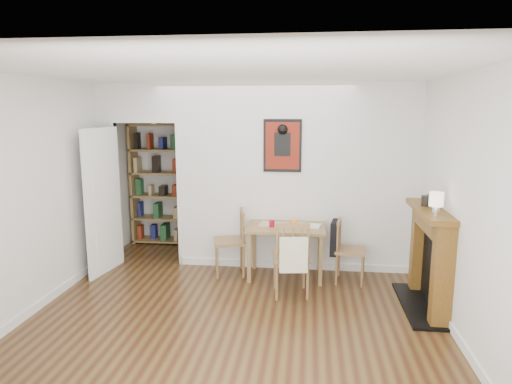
# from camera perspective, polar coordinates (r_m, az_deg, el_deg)

# --- Properties ---
(ground) EXTENTS (5.20, 5.20, 0.00)m
(ground) POSITION_cam_1_polar(r_m,az_deg,el_deg) (5.43, -2.12, -14.08)
(ground) COLOR #523B1A
(ground) RESTS_ON ground
(room_shell) EXTENTS (5.20, 5.20, 5.20)m
(room_shell) POSITION_cam_1_polar(r_m,az_deg,el_deg) (6.33, 0.57, 1.75)
(room_shell) COLOR silver
(room_shell) RESTS_ON ground
(dining_table) EXTENTS (1.03, 0.66, 0.71)m
(dining_table) POSITION_cam_1_polar(r_m,az_deg,el_deg) (6.12, 3.77, -5.05)
(dining_table) COLOR olive
(dining_table) RESTS_ON ground
(chair_left) EXTENTS (0.55, 0.55, 0.91)m
(chair_left) POSITION_cam_1_polar(r_m,az_deg,el_deg) (6.26, -3.34, -6.28)
(chair_left) COLOR olive
(chair_left) RESTS_ON ground
(chair_right) EXTENTS (0.53, 0.48, 0.83)m
(chair_right) POSITION_cam_1_polar(r_m,az_deg,el_deg) (6.11, 11.58, -7.11)
(chair_right) COLOR olive
(chair_right) RESTS_ON ground
(chair_front) EXTENTS (0.53, 0.59, 0.95)m
(chair_front) POSITION_cam_1_polar(r_m,az_deg,el_deg) (5.59, 4.42, -8.08)
(chair_front) COLOR olive
(chair_front) RESTS_ON ground
(bookshelf) EXTENTS (0.85, 0.34, 2.03)m
(bookshelf) POSITION_cam_1_polar(r_m,az_deg,el_deg) (7.80, -12.19, 0.95)
(bookshelf) COLOR olive
(bookshelf) RESTS_ON ground
(fireplace) EXTENTS (0.45, 1.25, 1.16)m
(fireplace) POSITION_cam_1_polar(r_m,az_deg,el_deg) (5.56, 21.05, -7.40)
(fireplace) COLOR brown
(fireplace) RESTS_ON ground
(red_glass) EXTENTS (0.07, 0.07, 0.09)m
(red_glass) POSITION_cam_1_polar(r_m,az_deg,el_deg) (6.05, 2.00, -3.95)
(red_glass) COLOR maroon
(red_glass) RESTS_ON dining_table
(orange_fruit) EXTENTS (0.09, 0.09, 0.09)m
(orange_fruit) POSITION_cam_1_polar(r_m,az_deg,el_deg) (6.16, 4.79, -3.73)
(orange_fruit) COLOR orange
(orange_fruit) RESTS_ON dining_table
(placemat) EXTENTS (0.41, 0.32, 0.00)m
(placemat) POSITION_cam_1_polar(r_m,az_deg,el_deg) (6.19, 2.26, -4.05)
(placemat) COLOR beige
(placemat) RESTS_ON dining_table
(notebook) EXTENTS (0.36, 0.29, 0.02)m
(notebook) POSITION_cam_1_polar(r_m,az_deg,el_deg) (6.12, 6.53, -4.20)
(notebook) COLOR silver
(notebook) RESTS_ON dining_table
(mantel_lamp) EXTENTS (0.15, 0.15, 0.23)m
(mantel_lamp) POSITION_cam_1_polar(r_m,az_deg,el_deg) (5.10, 21.61, -1.00)
(mantel_lamp) COLOR silver
(mantel_lamp) RESTS_ON fireplace
(ceramic_jar_a) EXTENTS (0.10, 0.10, 0.12)m
(ceramic_jar_a) POSITION_cam_1_polar(r_m,az_deg,el_deg) (5.50, 20.45, -1.02)
(ceramic_jar_a) COLOR black
(ceramic_jar_a) RESTS_ON fireplace
(ceramic_jar_b) EXTENTS (0.09, 0.09, 0.11)m
(ceramic_jar_b) POSITION_cam_1_polar(r_m,az_deg,el_deg) (5.66, 21.00, -0.82)
(ceramic_jar_b) COLOR black
(ceramic_jar_b) RESTS_ON fireplace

